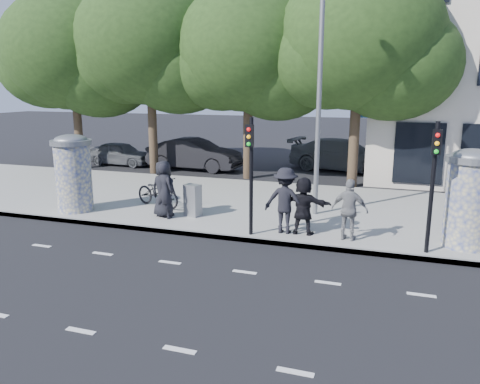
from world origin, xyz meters
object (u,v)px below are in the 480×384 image
(ped_f, at_px, (303,206))
(street_lamp, at_px, (320,73))
(bicycle, at_px, (158,192))
(cabinet_right, at_px, (456,218))
(ad_column_left, at_px, (73,171))
(ped_a, at_px, (164,189))
(traffic_pole_far, at_px, (433,174))
(car_left, at_px, (121,153))
(cabinet_left, at_px, (193,200))
(ad_column_right, at_px, (469,196))
(car_mid, at_px, (194,154))
(ped_b, at_px, (165,191))
(ped_d, at_px, (285,200))
(traffic_pole_near, at_px, (251,164))
(ped_e, at_px, (350,210))
(car_right, at_px, (343,155))

(ped_f, bearing_deg, street_lamp, -89.04)
(bicycle, height_order, cabinet_right, cabinet_right)
(ad_column_left, xyz_separation_m, ped_a, (3.31, 0.26, -0.45))
(traffic_pole_far, distance_m, cabinet_right, 2.23)
(ped_f, height_order, bicycle, ped_f)
(traffic_pole_far, height_order, car_left, traffic_pole_far)
(cabinet_left, relative_size, car_left, 0.27)
(ad_column_right, distance_m, traffic_pole_far, 1.52)
(ad_column_left, relative_size, car_left, 0.68)
(ped_f, xyz_separation_m, car_mid, (-7.77, 9.72, -0.17))
(ped_f, distance_m, bicycle, 5.78)
(cabinet_left, bearing_deg, ped_b, -130.13)
(ped_a, height_order, cabinet_left, ped_a)
(ped_b, distance_m, ped_d, 4.09)
(ad_column_left, height_order, ped_a, ad_column_left)
(ad_column_left, height_order, traffic_pole_near, traffic_pole_near)
(ped_d, height_order, bicycle, ped_d)
(ped_b, bearing_deg, ped_d, -162.90)
(ped_e, bearing_deg, ped_d, 4.50)
(ped_a, height_order, cabinet_right, ped_a)
(ped_d, bearing_deg, ad_column_right, -174.52)
(ped_a, relative_size, ped_d, 0.96)
(ped_a, bearing_deg, car_right, -104.66)
(ad_column_right, bearing_deg, car_left, 150.52)
(bicycle, bearing_deg, ped_a, -124.25)
(cabinet_right, bearing_deg, car_left, 147.66)
(ad_column_right, bearing_deg, bicycle, 173.16)
(ad_column_left, distance_m, car_mid, 9.61)
(ped_a, height_order, ped_d, ped_d)
(car_left, bearing_deg, cabinet_right, -115.55)
(traffic_pole_far, height_order, ped_b, traffic_pole_far)
(traffic_pole_near, bearing_deg, car_left, 136.49)
(ped_d, bearing_deg, cabinet_right, -167.43)
(ad_column_left, relative_size, car_right, 0.46)
(ped_b, distance_m, cabinet_left, 0.98)
(ped_b, bearing_deg, ped_a, -27.27)
(traffic_pole_near, bearing_deg, ad_column_left, 173.89)
(cabinet_right, bearing_deg, cabinet_left, 176.87)
(ad_column_right, height_order, ped_e, ad_column_right)
(car_right, bearing_deg, ped_d, -171.81)
(bicycle, bearing_deg, cabinet_right, -74.62)
(traffic_pole_near, bearing_deg, ped_d, 31.21)
(traffic_pole_near, xyz_separation_m, ped_d, (0.90, 0.54, -1.11))
(car_mid, bearing_deg, ped_d, -140.73)
(cabinet_right, bearing_deg, street_lamp, 157.99)
(ad_column_left, bearing_deg, traffic_pole_far, -3.55)
(bicycle, xyz_separation_m, car_right, (5.38, 10.50, 0.15))
(street_lamp, bearing_deg, ped_d, -102.35)
(car_mid, bearing_deg, cabinet_left, -153.69)
(ped_a, bearing_deg, ped_e, -178.38)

